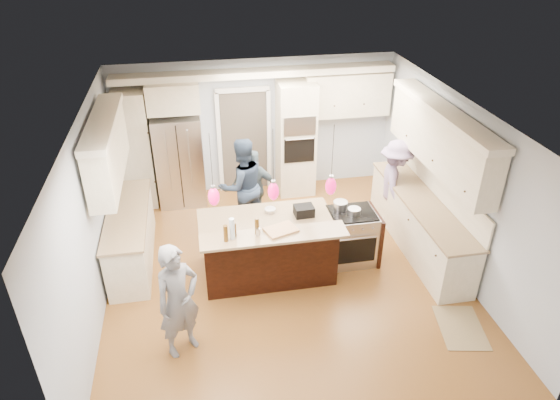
% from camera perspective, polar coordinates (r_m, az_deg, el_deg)
% --- Properties ---
extents(ground_plane, '(6.00, 6.00, 0.00)m').
position_cam_1_polar(ground_plane, '(8.17, 0.45, -8.22)').
color(ground_plane, brown).
rests_on(ground_plane, ground).
extents(room_shell, '(5.54, 6.04, 2.72)m').
position_cam_1_polar(room_shell, '(7.19, 0.51, 3.24)').
color(room_shell, '#B2BCC6').
rests_on(room_shell, ground).
extents(refrigerator, '(0.90, 0.70, 1.80)m').
position_cam_1_polar(refrigerator, '(9.86, -11.38, 4.47)').
color(refrigerator, '#B7B7BC').
rests_on(refrigerator, ground).
extents(oven_column, '(0.72, 0.69, 2.30)m').
position_cam_1_polar(oven_column, '(9.98, 1.83, 6.96)').
color(oven_column, beige).
rests_on(oven_column, ground).
extents(back_upper_cabinets, '(5.30, 0.61, 2.54)m').
position_cam_1_polar(back_upper_cabinets, '(9.68, -7.05, 9.32)').
color(back_upper_cabinets, beige).
rests_on(back_upper_cabinets, ground).
extents(right_counter_run, '(0.64, 3.10, 2.51)m').
position_cam_1_polar(right_counter_run, '(8.55, 16.40, 0.78)').
color(right_counter_run, beige).
rests_on(right_counter_run, ground).
extents(left_cabinets, '(0.64, 2.30, 2.51)m').
position_cam_1_polar(left_cabinets, '(8.24, -17.57, -0.57)').
color(left_cabinets, beige).
rests_on(left_cabinets, ground).
extents(kitchen_island, '(2.10, 1.46, 1.12)m').
position_cam_1_polar(kitchen_island, '(7.90, -1.40, -5.34)').
color(kitchen_island, black).
rests_on(kitchen_island, ground).
extents(island_range, '(0.82, 0.71, 0.92)m').
position_cam_1_polar(island_range, '(8.27, 8.21, -4.12)').
color(island_range, '#B7B7BC').
rests_on(island_range, ground).
extents(pendant_lights, '(1.75, 0.15, 1.03)m').
position_cam_1_polar(pendant_lights, '(6.71, -0.76, 1.03)').
color(pendant_lights, black).
rests_on(pendant_lights, ground).
extents(person_bar_end, '(0.71, 0.65, 1.63)m').
position_cam_1_polar(person_bar_end, '(6.53, -11.54, -11.25)').
color(person_bar_end, slate).
rests_on(person_bar_end, ground).
extents(person_far_left, '(1.02, 0.90, 1.77)m').
position_cam_1_polar(person_far_left, '(8.80, -4.35, 1.62)').
color(person_far_left, '#2B3C54').
rests_on(person_far_left, ground).
extents(person_far_right, '(0.91, 0.57, 1.45)m').
position_cam_1_polar(person_far_right, '(9.06, -2.91, 1.42)').
color(person_far_right, '#4B606A').
rests_on(person_far_right, ground).
extents(person_range_side, '(0.83, 1.17, 1.63)m').
position_cam_1_polar(person_range_side, '(9.24, 12.95, 1.88)').
color(person_range_side, gray).
rests_on(person_range_side, ground).
extents(floor_rug, '(0.75, 0.97, 0.01)m').
position_cam_1_polar(floor_rug, '(7.66, 19.95, -13.52)').
color(floor_rug, '#937950').
rests_on(floor_rug, ground).
extents(water_bottle, '(0.08, 0.08, 0.32)m').
position_cam_1_polar(water_bottle, '(6.90, -5.51, -3.29)').
color(water_bottle, silver).
rests_on(water_bottle, kitchen_island).
extents(beer_bottle_a, '(0.06, 0.06, 0.22)m').
position_cam_1_polar(beer_bottle_a, '(6.98, -5.23, -3.37)').
color(beer_bottle_a, '#4A2F0D').
rests_on(beer_bottle_a, kitchen_island).
extents(beer_bottle_b, '(0.07, 0.07, 0.25)m').
position_cam_1_polar(beer_bottle_b, '(6.88, -6.23, -3.82)').
color(beer_bottle_b, '#4A2F0D').
rests_on(beer_bottle_b, kitchen_island).
extents(beer_bottle_c, '(0.06, 0.06, 0.26)m').
position_cam_1_polar(beer_bottle_c, '(7.00, -2.65, -2.99)').
color(beer_bottle_c, '#4A2F0D').
rests_on(beer_bottle_c, kitchen_island).
extents(drink_can, '(0.07, 0.07, 0.12)m').
position_cam_1_polar(drink_can, '(7.00, -2.52, -3.68)').
color(drink_can, '#B7B7BC').
rests_on(drink_can, kitchen_island).
extents(cutting_board, '(0.52, 0.44, 0.03)m').
position_cam_1_polar(cutting_board, '(7.11, 0.10, -3.42)').
color(cutting_board, tan).
rests_on(cutting_board, kitchen_island).
extents(pot_large, '(0.23, 0.23, 0.13)m').
position_cam_1_polar(pot_large, '(8.05, 6.91, -0.60)').
color(pot_large, '#B7B7BC').
rests_on(pot_large, island_range).
extents(pot_small, '(0.20, 0.20, 0.10)m').
position_cam_1_polar(pot_small, '(7.95, 8.47, -1.29)').
color(pot_small, '#B7B7BC').
rests_on(pot_small, island_range).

